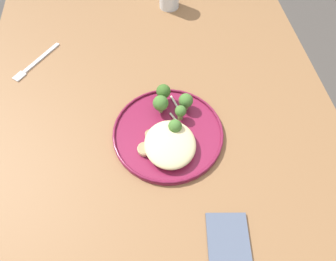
# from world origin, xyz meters

# --- Properties ---
(ground) EXTENTS (6.00, 6.00, 0.00)m
(ground) POSITION_xyz_m (0.00, 0.00, 0.00)
(ground) COLOR #47423D
(wooden_dining_table) EXTENTS (1.40, 1.00, 0.74)m
(wooden_dining_table) POSITION_xyz_m (0.00, 0.00, 0.66)
(wooden_dining_table) COLOR brown
(wooden_dining_table) RESTS_ON ground
(dinner_plate) EXTENTS (0.29, 0.29, 0.02)m
(dinner_plate) POSITION_xyz_m (0.02, -0.02, 0.75)
(dinner_plate) COLOR maroon
(dinner_plate) RESTS_ON wooden_dining_table
(noodle_bed) EXTENTS (0.14, 0.13, 0.04)m
(noodle_bed) POSITION_xyz_m (-0.02, -0.02, 0.77)
(noodle_bed) COLOR beige
(noodle_bed) RESTS_ON dinner_plate
(seared_scallop_front_small) EXTENTS (0.04, 0.04, 0.01)m
(seared_scallop_front_small) POSITION_xyz_m (-0.02, -0.02, 0.76)
(seared_scallop_front_small) COLOR #DBB77A
(seared_scallop_front_small) RESTS_ON dinner_plate
(seared_scallop_half_hidden) EXTENTS (0.04, 0.04, 0.01)m
(seared_scallop_half_hidden) POSITION_xyz_m (-0.02, 0.04, 0.76)
(seared_scallop_half_hidden) COLOR #E5C689
(seared_scallop_half_hidden) RESTS_ON dinner_plate
(seared_scallop_tilted_round) EXTENTS (0.03, 0.03, 0.01)m
(seared_scallop_tilted_round) POSITION_xyz_m (0.03, -0.05, 0.76)
(seared_scallop_tilted_round) COLOR #E5C689
(seared_scallop_tilted_round) RESTS_ON dinner_plate
(seared_scallop_right_edge) EXTENTS (0.03, 0.03, 0.01)m
(seared_scallop_right_edge) POSITION_xyz_m (0.02, 0.02, 0.76)
(seared_scallop_right_edge) COLOR #DBB77A
(seared_scallop_right_edge) RESTS_ON dinner_plate
(seared_scallop_tiny_bay) EXTENTS (0.03, 0.03, 0.01)m
(seared_scallop_tiny_bay) POSITION_xyz_m (-0.05, -0.05, 0.76)
(seared_scallop_tiny_bay) COLOR #E5C689
(seared_scallop_tiny_bay) RESTS_ON dinner_plate
(seared_scallop_rear_pale) EXTENTS (0.03, 0.03, 0.02)m
(seared_scallop_rear_pale) POSITION_xyz_m (0.00, -0.03, 0.76)
(seared_scallop_rear_pale) COLOR #DBB77A
(seared_scallop_rear_pale) RESTS_ON dinner_plate
(broccoli_floret_center_pile) EXTENTS (0.03, 0.03, 0.06)m
(broccoli_floret_center_pile) POSITION_xyz_m (0.02, -0.04, 0.79)
(broccoli_floret_center_pile) COLOR #89A356
(broccoli_floret_center_pile) RESTS_ON dinner_plate
(broccoli_floret_small_sprig) EXTENTS (0.04, 0.04, 0.05)m
(broccoli_floret_small_sprig) POSITION_xyz_m (0.10, -0.08, 0.78)
(broccoli_floret_small_sprig) COLOR #7A994C
(broccoli_floret_small_sprig) RESTS_ON dinner_plate
(broccoli_floret_right_tilted) EXTENTS (0.03, 0.03, 0.05)m
(broccoli_floret_right_tilted) POSITION_xyz_m (0.07, -0.06, 0.78)
(broccoli_floret_right_tilted) COLOR #7A994C
(broccoli_floret_right_tilted) RESTS_ON dinner_plate
(broccoli_floret_split_head) EXTENTS (0.04, 0.04, 0.06)m
(broccoli_floret_split_head) POSITION_xyz_m (0.09, -0.01, 0.79)
(broccoli_floret_split_head) COLOR #89A356
(broccoli_floret_split_head) RESTS_ON dinner_plate
(broccoli_floret_near_rim) EXTENTS (0.04, 0.04, 0.06)m
(broccoli_floret_near_rim) POSITION_xyz_m (0.13, -0.02, 0.79)
(broccoli_floret_near_rim) COLOR #89A356
(broccoli_floret_near_rim) RESTS_ON dinner_plate
(onion_sliver_short_strip) EXTENTS (0.04, 0.02, 0.00)m
(onion_sliver_short_strip) POSITION_xyz_m (0.06, -0.04, 0.75)
(onion_sliver_short_strip) COLOR silver
(onion_sliver_short_strip) RESTS_ON dinner_plate
(onion_sliver_long_sliver) EXTENTS (0.05, 0.02, 0.00)m
(onion_sliver_long_sliver) POSITION_xyz_m (0.12, -0.05, 0.75)
(onion_sliver_long_sliver) COLOR silver
(onion_sliver_long_sliver) RESTS_ON dinner_plate
(dinner_fork) EXTENTS (0.16, 0.13, 0.00)m
(dinner_fork) POSITION_xyz_m (0.34, 0.35, 0.74)
(dinner_fork) COLOR silver
(dinner_fork) RESTS_ON wooden_dining_table
(folded_napkin) EXTENTS (0.16, 0.11, 0.01)m
(folded_napkin) POSITION_xyz_m (-0.28, -0.12, 0.74)
(folded_napkin) COLOR #4C566B
(folded_napkin) RESTS_ON wooden_dining_table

